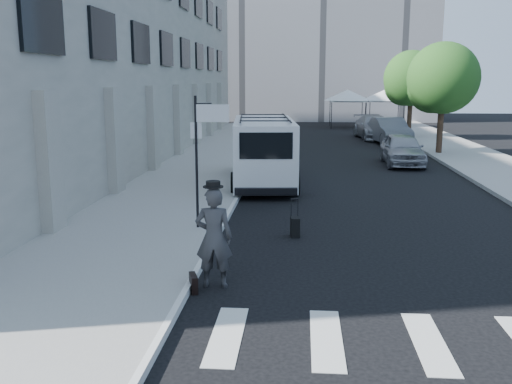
% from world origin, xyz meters
% --- Properties ---
extents(ground, '(120.00, 120.00, 0.00)m').
position_xyz_m(ground, '(0.00, 0.00, 0.00)').
color(ground, black).
rests_on(ground, ground).
extents(sidewalk_left, '(4.50, 48.00, 0.15)m').
position_xyz_m(sidewalk_left, '(-4.25, 16.00, 0.07)').
color(sidewalk_left, gray).
rests_on(sidewalk_left, ground).
extents(sidewalk_right, '(4.00, 56.00, 0.15)m').
position_xyz_m(sidewalk_right, '(9.00, 20.00, 0.07)').
color(sidewalk_right, gray).
rests_on(sidewalk_right, ground).
extents(building_left, '(10.00, 44.00, 12.00)m').
position_xyz_m(building_left, '(-11.50, 18.00, 6.00)').
color(building_left, gray).
rests_on(building_left, ground).
extents(sign_pole, '(1.03, 0.07, 3.50)m').
position_xyz_m(sign_pole, '(-2.36, 3.20, 2.65)').
color(sign_pole, black).
rests_on(sign_pole, sidewalk_left).
extents(tree_near, '(3.80, 3.83, 6.03)m').
position_xyz_m(tree_near, '(7.50, 20.15, 3.97)').
color(tree_near, black).
rests_on(tree_near, ground).
extents(tree_far, '(3.80, 3.83, 6.03)m').
position_xyz_m(tree_far, '(7.50, 29.15, 3.97)').
color(tree_far, black).
rests_on(tree_far, ground).
extents(tent_left, '(4.00, 4.00, 3.20)m').
position_xyz_m(tent_left, '(4.00, 38.00, 2.71)').
color(tent_left, black).
rests_on(tent_left, ground).
extents(tent_right, '(4.00, 4.00, 3.20)m').
position_xyz_m(tent_right, '(7.20, 38.50, 2.71)').
color(tent_right, black).
rests_on(tent_right, ground).
extents(businessman, '(0.75, 0.50, 2.02)m').
position_xyz_m(businessman, '(-1.53, -0.81, 1.01)').
color(businessman, '#363538').
rests_on(businessman, ground).
extents(briefcase, '(0.26, 0.46, 0.34)m').
position_xyz_m(briefcase, '(-1.90, -1.12, 0.17)').
color(briefcase, black).
rests_on(briefcase, ground).
extents(suitcase, '(0.27, 0.38, 0.99)m').
position_xyz_m(suitcase, '(0.02, 3.00, 0.26)').
color(suitcase, black).
rests_on(suitcase, ground).
extents(cargo_van, '(2.87, 6.95, 2.53)m').
position_xyz_m(cargo_van, '(-1.32, 10.55, 1.31)').
color(cargo_van, white).
rests_on(cargo_van, ground).
extents(parked_car_a, '(1.84, 4.45, 1.51)m').
position_xyz_m(parked_car_a, '(5.00, 16.26, 0.75)').
color(parked_car_a, '#999AA1').
rests_on(parked_car_a, ground).
extents(parked_car_b, '(2.38, 5.25, 1.67)m').
position_xyz_m(parked_car_b, '(5.71, 25.28, 0.84)').
color(parked_car_b, '#595C61').
rests_on(parked_car_b, ground).
extents(parked_car_c, '(2.78, 5.68, 1.59)m').
position_xyz_m(parked_car_c, '(5.17, 28.51, 0.79)').
color(parked_car_c, gray).
rests_on(parked_car_c, ground).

